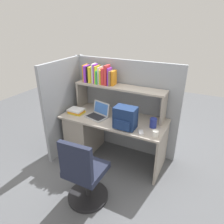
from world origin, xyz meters
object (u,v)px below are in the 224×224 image
at_px(backpack, 125,118).
at_px(paper_cup, 155,134).
at_px(computer_mouse, 141,133).
at_px(laptop, 98,114).
at_px(office_chair, 84,176).
at_px(snack_canister, 153,123).

distance_m(backpack, paper_cup, 0.46).
height_order(backpack, computer_mouse, backpack).
height_order(laptop, office_chair, laptop).
bearing_deg(paper_cup, laptop, 169.59).
relative_size(laptop, backpack, 1.19).
distance_m(laptop, snack_canister, 0.86).
distance_m(backpack, office_chair, 0.92).
height_order(backpack, office_chair, backpack).
bearing_deg(laptop, office_chair, -70.41).
relative_size(computer_mouse, paper_cup, 1.24).
bearing_deg(laptop, computer_mouse, -13.79).
relative_size(laptop, snack_canister, 2.68).
bearing_deg(snack_canister, laptop, -176.39).
xyz_separation_m(backpack, office_chair, (-0.19, -0.76, -0.48)).
bearing_deg(backpack, computer_mouse, -12.19).
distance_m(backpack, computer_mouse, 0.29).
distance_m(laptop, backpack, 0.53).
height_order(computer_mouse, paper_cup, paper_cup).
xyz_separation_m(paper_cup, office_chair, (-0.63, -0.72, -0.38)).
height_order(paper_cup, snack_canister, snack_canister).
bearing_deg(office_chair, paper_cup, -134.55).
distance_m(computer_mouse, paper_cup, 0.19).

